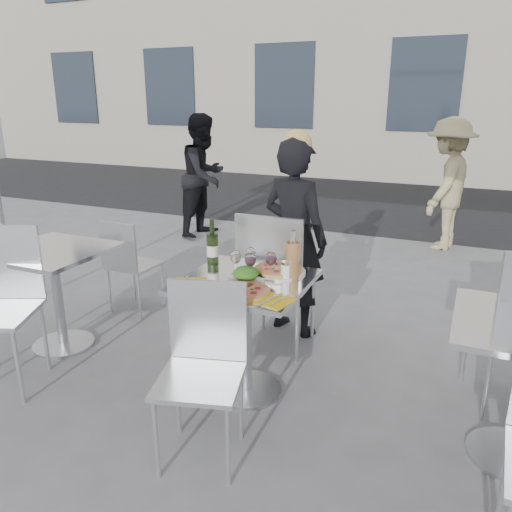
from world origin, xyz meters
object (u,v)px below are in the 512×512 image
at_px(pizza_near, 243,291).
at_px(pedestrian_b, 447,185).
at_px(wineglass_red_b, 271,259).
at_px(napkin_left, 189,283).
at_px(side_table_left, 55,278).
at_px(napkin_right, 273,301).
at_px(chair_near, 204,356).
at_px(wine_bottle, 213,247).
at_px(side_chair_lfar, 127,259).
at_px(pedestrian_a, 204,176).
at_px(wineglass_white_b, 251,254).
at_px(main_table, 246,313).
at_px(sugar_shaker, 286,270).
at_px(pizza_far, 279,270).
at_px(wineglass_red_a, 250,261).
at_px(woman_diner, 295,238).
at_px(side_chair_lnear, 1,293).
at_px(carafe, 292,259).
at_px(salad_plate, 246,275).
at_px(chair_far, 274,272).
at_px(wineglass_white_a, 236,258).

bearing_deg(pizza_near, pedestrian_b, 78.98).
bearing_deg(wineglass_red_b, napkin_left, -143.74).
height_order(side_table_left, napkin_right, napkin_right).
xyz_separation_m(chair_near, napkin_left, (-0.29, 0.36, 0.22)).
relative_size(chair_near, wine_bottle, 3.02).
relative_size(side_chair_lfar, pedestrian_a, 0.52).
bearing_deg(wineglass_red_b, wineglass_white_b, 164.84).
bearing_deg(napkin_right, chair_near, -115.97).
relative_size(main_table, pedestrian_a, 0.48).
height_order(wine_bottle, sugar_shaker, wine_bottle).
distance_m(pedestrian_b, pizza_far, 3.69).
bearing_deg(wineglass_red_a, side_chair_lfar, 155.13).
height_order(main_table, pizza_far, pizza_far).
distance_m(woman_diner, wineglass_white_b, 0.82).
distance_m(side_chair_lnear, carafe, 1.84).
relative_size(pizza_near, salad_plate, 1.36).
bearing_deg(sugar_shaker, chair_far, 119.27).
height_order(side_table_left, side_chair_lnear, side_chair_lnear).
bearing_deg(pedestrian_b, woman_diner, -5.70).
bearing_deg(side_table_left, pedestrian_b, 58.34).
distance_m(chair_near, sugar_shaker, 0.73).
height_order(pedestrian_b, pizza_near, pedestrian_b).
height_order(chair_far, napkin_right, chair_far).
distance_m(pedestrian_b, sugar_shaker, 3.77).
relative_size(pedestrian_b, pizza_far, 4.74).
height_order(sugar_shaker, wineglass_white_a, wineglass_white_a).
distance_m(side_chair_lfar, wineglass_white_b, 1.53).
xyz_separation_m(pedestrian_a, wineglass_red_b, (2.20, -3.10, 0.07)).
relative_size(pizza_near, wine_bottle, 1.02).
distance_m(chair_near, wine_bottle, 0.86).
relative_size(chair_near, pedestrian_b, 0.57).
distance_m(woman_diner, carafe, 0.88).
bearing_deg(sugar_shaker, side_table_left, -176.49).
distance_m(wine_bottle, wineglass_red_b, 0.43).
distance_m(chair_far, wine_bottle, 0.53).
relative_size(side_chair_lnear, carafe, 3.45).
xyz_separation_m(pizza_far, napkin_left, (-0.40, -0.38, -0.01)).
bearing_deg(pedestrian_a, side_table_left, -163.86).
distance_m(pedestrian_a, pizza_near, 4.02).
relative_size(sugar_shaker, wineglass_white_b, 0.68).
relative_size(side_table_left, side_chair_lfar, 0.92).
bearing_deg(wineglass_red_a, napkin_left, -142.74).
relative_size(pedestrian_b, sugar_shaker, 14.55).
distance_m(side_chair_lfar, wineglass_white_a, 1.52).
bearing_deg(chair_near, wineglass_white_b, 78.74).
bearing_deg(wineglass_white_b, pedestrian_b, 76.48).
bearing_deg(chair_near, wineglass_red_a, 74.76).
bearing_deg(woman_diner, wine_bottle, 86.86).
bearing_deg(wineglass_red_b, woman_diner, 100.23).
bearing_deg(wineglass_white_a, side_chair_lfar, 153.94).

